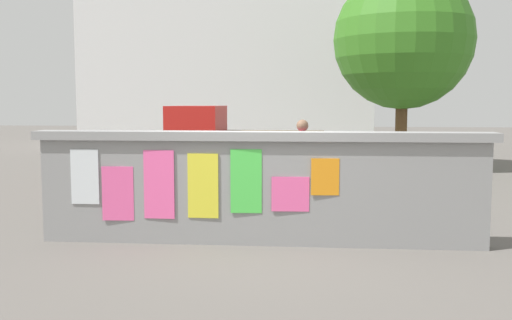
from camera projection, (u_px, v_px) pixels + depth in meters
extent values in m
plane|color=#605B56|center=(284.00, 173.00, 15.93)|extent=(60.00, 60.00, 0.00)
cube|color=gray|center=(260.00, 192.00, 7.93)|extent=(6.06, 0.30, 1.43)
cube|color=gray|center=(260.00, 136.00, 7.86)|extent=(6.26, 0.42, 0.12)
cube|color=silver|center=(85.00, 177.00, 7.97)|extent=(0.39, 0.01, 0.76)
cube|color=#F9599E|center=(118.00, 194.00, 7.95)|extent=(0.44, 0.03, 0.75)
cube|color=#F9599E|center=(159.00, 185.00, 7.88)|extent=(0.42, 0.02, 0.94)
cube|color=yellow|center=(203.00, 186.00, 7.83)|extent=(0.42, 0.02, 0.88)
cube|color=#4CD84C|center=(246.00, 181.00, 7.77)|extent=(0.42, 0.03, 0.86)
cube|color=#F9599E|center=(290.00, 194.00, 7.74)|extent=(0.50, 0.03, 0.47)
cube|color=orange|center=(325.00, 177.00, 7.67)|extent=(0.37, 0.03, 0.49)
cylinder|color=black|center=(186.00, 172.00, 13.24)|extent=(0.71, 0.23, 0.70)
cylinder|color=black|center=(199.00, 166.00, 14.52)|extent=(0.71, 0.23, 0.70)
cylinder|color=black|center=(296.00, 174.00, 12.92)|extent=(0.71, 0.23, 0.70)
cylinder|color=black|center=(299.00, 167.00, 14.20)|extent=(0.71, 0.23, 0.70)
cube|color=red|center=(197.00, 138.00, 13.79)|extent=(1.26, 1.55, 1.50)
cube|color=brown|center=(272.00, 151.00, 13.59)|extent=(2.46, 1.60, 0.90)
cylinder|color=black|center=(357.00, 195.00, 10.25)|extent=(0.61, 0.18, 0.60)
cylinder|color=black|center=(429.00, 195.00, 10.31)|extent=(0.61, 0.20, 0.60)
cube|color=#1933A5|center=(393.00, 179.00, 10.25)|extent=(1.02, 0.37, 0.32)
cube|color=black|center=(405.00, 169.00, 10.24)|extent=(0.58, 0.29, 0.10)
cube|color=#262626|center=(363.00, 164.00, 10.20)|extent=(0.11, 0.56, 0.03)
cylinder|color=black|center=(174.00, 190.00, 10.72)|extent=(0.65, 0.20, 0.66)
cylinder|color=black|center=(116.00, 191.00, 10.55)|extent=(0.65, 0.20, 0.66)
cube|color=black|center=(145.00, 181.00, 10.62)|extent=(0.93, 0.28, 0.06)
cylinder|color=black|center=(136.00, 169.00, 10.57)|extent=(0.04, 0.04, 0.40)
cube|color=black|center=(136.00, 158.00, 10.55)|extent=(0.21, 0.13, 0.05)
cube|color=black|center=(171.00, 160.00, 10.66)|extent=(0.15, 0.44, 0.03)
cylinder|color=#D83F72|center=(305.00, 185.00, 10.88)|extent=(0.12, 0.12, 0.80)
cylinder|color=#D83F72|center=(299.00, 186.00, 10.75)|extent=(0.12, 0.12, 0.80)
cylinder|color=#D83F72|center=(302.00, 148.00, 10.74)|extent=(0.48, 0.48, 0.60)
sphere|color=#8C664C|center=(302.00, 126.00, 10.70)|extent=(0.22, 0.22, 0.22)
cylinder|color=brown|center=(401.00, 129.00, 16.88)|extent=(0.34, 0.34, 2.32)
sphere|color=#35771F|center=(403.00, 40.00, 16.62)|extent=(3.98, 3.98, 3.98)
cube|color=silver|center=(230.00, 70.00, 25.05)|extent=(11.76, 5.15, 6.64)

